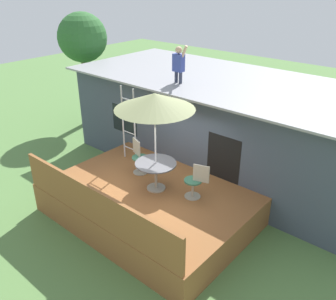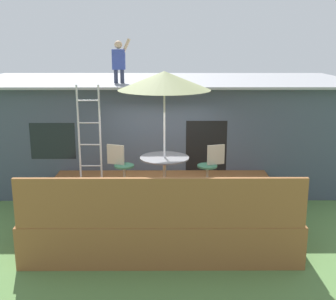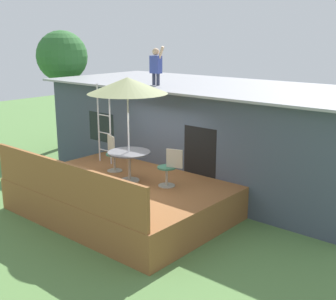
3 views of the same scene
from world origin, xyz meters
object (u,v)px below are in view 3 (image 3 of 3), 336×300
at_px(patio_chair_right, 169,168).
at_px(backyard_tree, 62,58).
at_px(patio_table, 129,158).
at_px(patio_umbrella, 127,86).
at_px(person_figure, 156,64).
at_px(step_ladder, 104,124).
at_px(patio_chair_left, 113,154).

bearing_deg(patio_chair_right, backyard_tree, -37.89).
height_order(patio_table, patio_chair_right, patio_chair_right).
xyz_separation_m(patio_umbrella, person_figure, (-1.14, 2.27, 0.34)).
height_order(patio_table, person_figure, person_figure).
relative_size(patio_table, step_ladder, 0.47).
xyz_separation_m(step_ladder, person_figure, (0.55, 1.56, 1.59)).
height_order(patio_chair_right, backyard_tree, backyard_tree).
xyz_separation_m(patio_chair_left, backyard_tree, (-5.70, 2.73, 2.19)).
xyz_separation_m(patio_umbrella, patio_chair_right, (1.01, 0.33, -1.89)).
relative_size(patio_umbrella, step_ladder, 1.15).
relative_size(step_ladder, person_figure, 1.98).
xyz_separation_m(patio_chair_left, patio_chair_right, (1.97, -0.02, 0.00)).
bearing_deg(patio_chair_right, patio_umbrella, 0.00).
bearing_deg(patio_table, backyard_tree, 155.14).
bearing_deg(patio_table, patio_umbrella, 38.66).
bearing_deg(backyard_tree, person_figure, -8.38).
relative_size(patio_umbrella, patio_chair_left, 2.76).
height_order(patio_umbrella, person_figure, person_figure).
xyz_separation_m(patio_umbrella, step_ladder, (-1.69, 0.72, -1.25)).
relative_size(step_ladder, backyard_tree, 0.49).
distance_m(patio_umbrella, backyard_tree, 7.34).
distance_m(step_ladder, patio_chair_right, 2.80).
distance_m(patio_umbrella, patio_chair_right, 2.17).
distance_m(step_ladder, backyard_tree, 5.72).
bearing_deg(patio_chair_left, step_ladder, 173.71).
height_order(step_ladder, patio_chair_right, step_ladder).
distance_m(person_figure, backyard_tree, 5.58).
height_order(patio_table, step_ladder, step_ladder).
relative_size(step_ladder, patio_chair_left, 2.39).
xyz_separation_m(person_figure, backyard_tree, (-5.52, 0.81, -0.05)).
bearing_deg(patio_chair_left, person_figure, 115.63).
bearing_deg(patio_table, patio_chair_right, 18.14).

